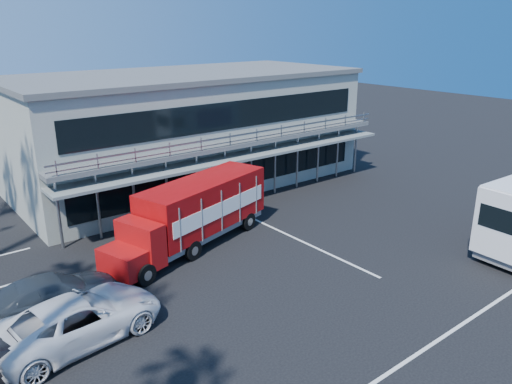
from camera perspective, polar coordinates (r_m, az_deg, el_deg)
ground at (r=21.81m, az=6.58°, el=-9.35°), size 120.00×120.00×0.00m
building at (r=33.64m, az=-7.76°, el=7.23°), size 22.40×12.00×7.30m
red_truck at (r=23.96m, az=-7.00°, el=-2.25°), size 9.51×4.65×3.12m
parked_car_c at (r=18.26m, az=-19.65°, el=-13.53°), size 6.00×3.30×1.59m
parked_car_d at (r=20.28m, az=-22.19°, el=-10.74°), size 4.95×2.11×1.42m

